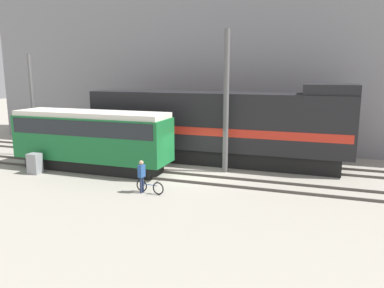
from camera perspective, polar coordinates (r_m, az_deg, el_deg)
The scene contains 11 objects.
ground_plane at distance 21.55m, azimuth 0.53°, elevation -4.90°, with size 120.00×120.00×0.00m, color #9E998C.
track_near at distance 20.89m, azimuth -0.09°, elevation -5.22°, with size 60.00×1.50×0.14m.
track_far at distance 24.84m, azimuth 3.19°, elevation -2.59°, with size 60.00×1.51×0.14m.
building_backdrop at distance 31.32m, azimuth 7.20°, elevation 14.13°, with size 42.95×6.00×15.30m.
freight_locomotive at distance 24.32m, azimuth 3.89°, elevation 2.75°, with size 16.83×3.04×5.19m.
streetcar at distance 23.28m, azimuth -15.04°, elevation 1.08°, with size 9.71×2.54×3.57m.
bicycle at distance 18.64m, azimuth -6.44°, elevation -6.51°, with size 1.60×0.46×0.69m.
person at distance 18.54m, azimuth -7.70°, elevation -4.45°, with size 0.28×0.39×1.64m.
utility_pole_left at distance 28.60m, azimuth -23.13°, elevation 5.39°, with size 0.21×0.21×7.08m.
utility_pole_center at distance 21.79m, azimuth 5.21°, elevation 6.28°, with size 0.32×0.32×8.25m.
signal_box at distance 23.77m, azimuth -22.85°, elevation -2.77°, with size 0.70×0.60×1.20m.
Camera 1 is at (6.64, -19.63, 5.91)m, focal length 35.00 mm.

